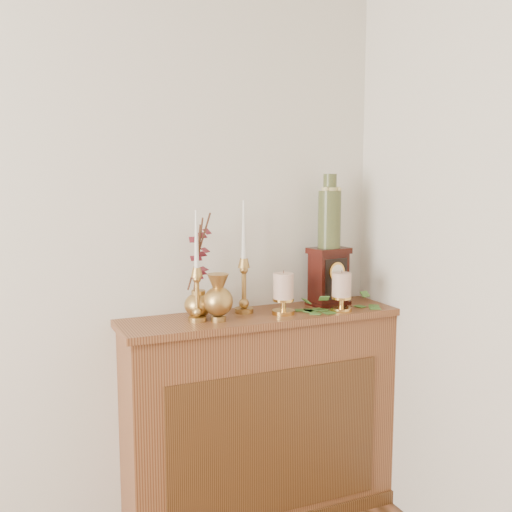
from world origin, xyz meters
name	(u,v)px	position (x,y,z in m)	size (l,w,h in m)	color
console_shelf	(262,422)	(1.40, 2.10, 0.44)	(1.24, 0.34, 0.93)	brown
candlestick_left	(197,285)	(1.10, 2.08, 1.08)	(0.08, 0.08, 0.45)	#B08546
candlestick_center	(244,276)	(1.34, 2.15, 1.09)	(0.08, 0.08, 0.49)	#B08546
bud_vase	(218,298)	(1.18, 2.04, 1.03)	(0.12, 0.12, 0.20)	#B08546
ginger_jar	(199,270)	(1.14, 2.16, 1.13)	(0.18, 0.19, 0.44)	#B08546
pillar_candle_left	(283,291)	(1.48, 2.05, 1.03)	(0.10, 0.10, 0.19)	gold
pillar_candle_right	(341,290)	(1.74, 2.00, 1.03)	(0.09, 0.09, 0.18)	gold
ivy_garland	(341,307)	(1.75, 2.03, 0.94)	(0.39, 0.18, 0.08)	#3D6928
mantel_clock	(329,277)	(1.75, 2.13, 1.06)	(0.19, 0.15, 0.26)	#350E0A
ceramic_vase	(329,215)	(1.75, 2.14, 1.34)	(0.10, 0.10, 0.33)	#1B3727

